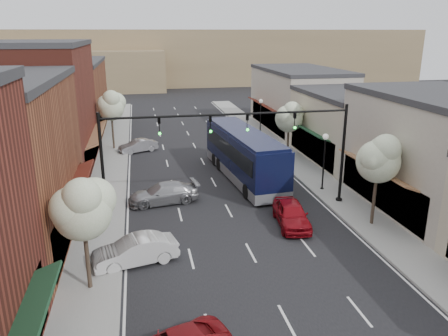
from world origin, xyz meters
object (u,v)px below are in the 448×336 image
parked_car_b (135,251)px  coach_bus (244,154)px  tree_right_far (290,116)px  tree_left_near (83,207)px  signal_mast_left (141,149)px  parked_car_c (163,193)px  lamp_post_near (325,153)px  parked_car_e (138,146)px  red_hatchback (291,214)px  tree_left_far (111,105)px  lamp_post_far (261,112)px  signal_mast_right (311,141)px

parked_car_b → coach_bus: bearing=131.1°
tree_right_far → parked_car_b: 23.27m
parked_car_b → tree_left_near: bearing=-57.6°
signal_mast_left → parked_car_c: 4.74m
tree_left_near → lamp_post_near: (16.05, 10.56, -1.22)m
tree_right_far → parked_car_b: (-14.55, -17.86, -3.26)m
tree_right_far → parked_car_e: tree_right_far is taller
coach_bus → signal_mast_left: bearing=-146.9°
signal_mast_left → red_hatchback: size_ratio=1.83×
parked_car_c → red_hatchback: bearing=47.0°
parked_car_c → lamp_post_near: bearing=82.9°
tree_right_far → parked_car_c: tree_right_far is taller
tree_left_far → coach_bus: bearing=-46.4°
signal_mast_left → lamp_post_near: bearing=10.6°
tree_right_far → parked_car_c: bearing=-142.5°
tree_left_far → lamp_post_far: 16.26m
signal_mast_left → tree_left_far: (-2.63, 17.95, -0.02)m
tree_left_far → parked_car_c: tree_left_far is taller
signal_mast_right → coach_bus: (-3.02, 6.55, -2.56)m
parked_car_b → parked_car_e: (0.34, 22.46, -0.09)m
signal_mast_right → parked_car_c: 10.83m
tree_right_far → coach_bus: (-5.75, -5.39, -1.93)m
tree_right_far → lamp_post_far: bearing=93.9°
signal_mast_right → parked_car_c: (-9.84, 2.31, -3.90)m
tree_left_near → lamp_post_near: size_ratio=1.28×
coach_bus → parked_car_c: (-6.82, -4.25, -1.34)m
parked_car_e → lamp_post_far: bearing=80.7°
tree_left_far → parked_car_b: 24.26m
tree_right_far → lamp_post_far: tree_right_far is taller
tree_left_near → coach_bus: tree_left_near is taller
parked_car_c → parked_car_e: size_ratio=1.28×
tree_left_far → parked_car_e: (2.39, -1.40, -3.97)m
signal_mast_right → tree_left_far: (-13.87, 17.95, -0.02)m
signal_mast_right → parked_car_e: signal_mast_right is taller
signal_mast_left → parked_car_b: size_ratio=1.86×
tree_left_far → lamp_post_near: bearing=-43.9°
lamp_post_far → coach_bus: size_ratio=0.34×
signal_mast_right → tree_right_far: (2.73, 11.95, -0.63)m
signal_mast_right → tree_left_near: (-13.87, -8.05, -0.40)m
signal_mast_left → coach_bus: (8.22, 6.55, -2.56)m
red_hatchback → parked_car_c: bearing=151.6°
coach_bus → parked_car_b: 15.32m
coach_bus → red_hatchback: size_ratio=2.94×
tree_left_near → red_hatchback: 13.14m
signal_mast_left → lamp_post_near: (13.42, 2.50, -1.62)m
parked_car_c → parked_car_e: bearing=178.5°
lamp_post_near → red_hatchback: 7.41m
signal_mast_right → red_hatchback: 5.38m
lamp_post_near → parked_car_b: size_ratio=1.01×
tree_left_near → signal_mast_right: bearing=30.1°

